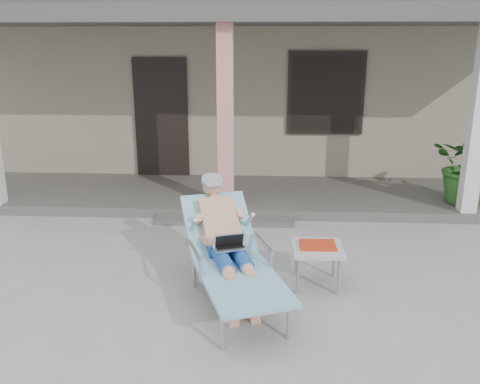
{
  "coord_description": "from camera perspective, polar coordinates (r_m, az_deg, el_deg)",
  "views": [
    {
      "loc": [
        0.6,
        -5.01,
        2.53
      ],
      "look_at": [
        0.29,
        0.6,
        0.85
      ],
      "focal_mm": 38.0,
      "sensor_mm": 36.0,
      "label": 1
    }
  ],
  "objects": [
    {
      "name": "porch_deck",
      "position": [
        8.4,
        -1.1,
        -0.34
      ],
      "size": [
        10.0,
        2.0,
        0.15
      ],
      "primitive_type": "cube",
      "color": "#605B56",
      "rests_on": "ground"
    },
    {
      "name": "porch_step",
      "position": [
        7.32,
        -1.75,
        -3.25
      ],
      "size": [
        2.0,
        0.3,
        0.07
      ],
      "primitive_type": "cube",
      "color": "#605B56",
      "rests_on": "ground"
    },
    {
      "name": "porch_overhang",
      "position": [
        7.98,
        -1.24,
        18.52
      ],
      "size": [
        10.0,
        2.3,
        2.85
      ],
      "color": "silver",
      "rests_on": "porch_deck"
    },
    {
      "name": "lounger",
      "position": [
        5.04,
        -1.34,
        -4.08
      ],
      "size": [
        1.26,
        1.92,
        1.21
      ],
      "rotation": [
        0.0,
        0.0,
        0.34
      ],
      "color": "#B7B7BC",
      "rests_on": "ground"
    },
    {
      "name": "potted_palm",
      "position": [
        8.33,
        24.51,
        2.77
      ],
      "size": [
        1.36,
        1.28,
        1.19
      ],
      "primitive_type": "imported",
      "rotation": [
        0.0,
        0.0,
        -0.41
      ],
      "color": "#26591E",
      "rests_on": "porch_deck"
    },
    {
      "name": "side_table",
      "position": [
        5.46,
        8.69,
        -6.47
      ],
      "size": [
        0.54,
        0.54,
        0.48
      ],
      "rotation": [
        0.0,
        0.0,
        0.02
      ],
      "color": "#BBBAB5",
      "rests_on": "ground"
    },
    {
      "name": "house",
      "position": [
        11.55,
        0.15,
        12.38
      ],
      "size": [
        10.4,
        5.4,
        3.3
      ],
      "color": "gray",
      "rests_on": "ground"
    },
    {
      "name": "ground",
      "position": [
        5.64,
        -3.35,
        -10.02
      ],
      "size": [
        60.0,
        60.0,
        0.0
      ],
      "primitive_type": "plane",
      "color": "#9E9E99",
      "rests_on": "ground"
    }
  ]
}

